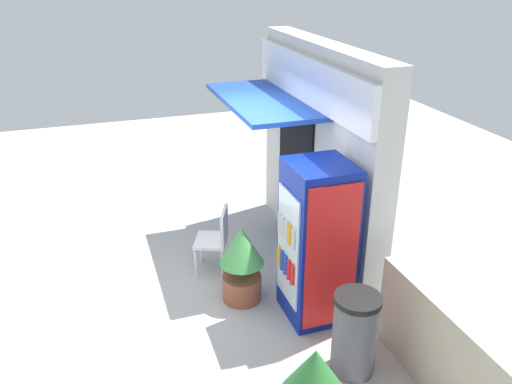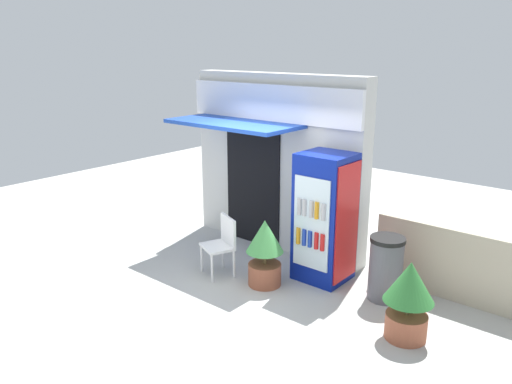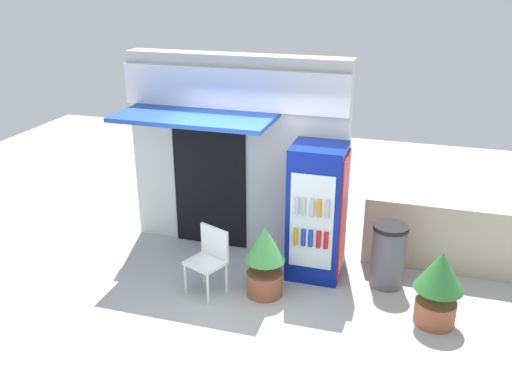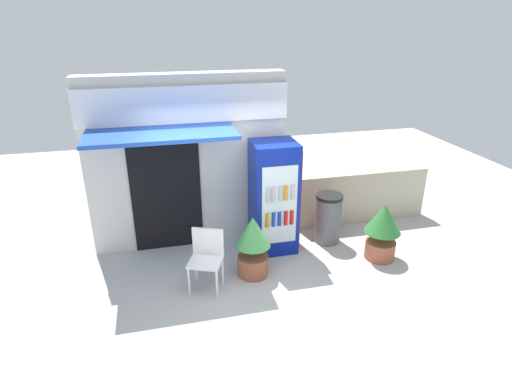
% 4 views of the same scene
% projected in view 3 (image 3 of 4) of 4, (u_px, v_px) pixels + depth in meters
% --- Properties ---
extents(ground, '(16.00, 16.00, 0.00)m').
position_uv_depth(ground, '(237.00, 304.00, 7.09)').
color(ground, '#B2B2AD').
extents(storefront_building, '(3.29, 1.33, 2.92)m').
position_uv_depth(storefront_building, '(235.00, 151.00, 8.14)').
color(storefront_building, silver).
rests_on(storefront_building, ground).
extents(drink_cooler, '(0.74, 0.74, 1.90)m').
position_uv_depth(drink_cooler, '(317.00, 212.00, 7.47)').
color(drink_cooler, navy).
rests_on(drink_cooler, ground).
extents(plastic_chair, '(0.59, 0.56, 0.90)m').
position_uv_depth(plastic_chair, '(210.00, 255.00, 7.22)').
color(plastic_chair, white).
rests_on(plastic_chair, ground).
extents(potted_plant_near_shop, '(0.54, 0.54, 0.99)m').
position_uv_depth(potted_plant_near_shop, '(265.00, 258.00, 7.13)').
color(potted_plant_near_shop, '#995138').
rests_on(potted_plant_near_shop, ground).
extents(potted_plant_curbside, '(0.59, 0.59, 0.97)m').
position_uv_depth(potted_plant_curbside, '(439.00, 284.00, 6.52)').
color(potted_plant_curbside, '#995138').
rests_on(potted_plant_curbside, ground).
extents(trash_bin, '(0.47, 0.47, 0.90)m').
position_uv_depth(trash_bin, '(388.00, 255.00, 7.38)').
color(trash_bin, '#595960').
rests_on(trash_bin, ground).
extents(stone_boundary_wall, '(2.66, 0.23, 1.00)m').
position_uv_depth(stone_boundary_wall, '(460.00, 240.00, 7.68)').
color(stone_boundary_wall, '#B7AD93').
rests_on(stone_boundary_wall, ground).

